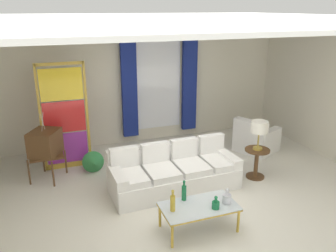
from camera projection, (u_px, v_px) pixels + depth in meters
ground_plane at (187, 197)px, 6.17m from camera, size 16.00×16.00×0.00m
wall_rear at (138, 81)px, 8.40m from camera, size 8.00×0.12×3.00m
wall_right at (335, 91)px, 7.41m from camera, size 0.12×7.00×3.00m
ceiling_slab at (172, 18)px, 5.90m from camera, size 8.00×7.60×0.04m
curtained_window at (160, 71)px, 8.34m from camera, size 2.00×0.17×2.70m
couch_white_long at (173, 172)px, 6.43m from camera, size 2.36×0.99×0.86m
coffee_table at (199, 208)px, 5.17m from camera, size 1.13×0.61×0.41m
bottle_blue_decanter at (184, 192)px, 5.26m from camera, size 0.07×0.07×0.33m
bottle_crystal_tall at (216, 204)px, 5.06m from camera, size 0.11×0.11×0.20m
bottle_amber_squat at (173, 202)px, 4.98m from camera, size 0.07×0.07×0.34m
bottle_ruby_flask at (227, 198)px, 5.19m from camera, size 0.13×0.13×0.24m
vintage_tv at (45, 144)px, 6.61m from camera, size 0.73×0.76×1.35m
armchair_white at (255, 139)px, 8.06m from camera, size 1.08×1.07×0.80m
stained_glass_divider at (65, 119)px, 7.01m from camera, size 0.95×0.05×2.20m
peacock_figurine at (94, 163)px, 6.99m from camera, size 0.44×0.60×0.50m
round_side_table at (256, 161)px, 6.79m from camera, size 0.48×0.48×0.59m
table_lamp_brass at (259, 128)px, 6.57m from camera, size 0.32×0.32×0.57m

